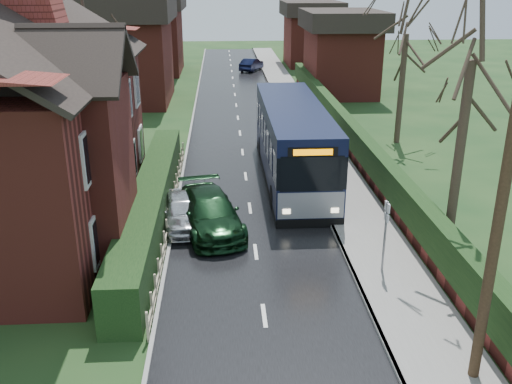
{
  "coord_description": "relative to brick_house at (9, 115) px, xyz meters",
  "views": [
    {
      "loc": [
        -1.07,
        -15.84,
        9.1
      ],
      "look_at": [
        0.08,
        3.21,
        1.8
      ],
      "focal_mm": 40.0,
      "sensor_mm": 36.0,
      "label": 1
    }
  ],
  "objects": [
    {
      "name": "kerb_right",
      "position": [
        11.78,
        5.22,
        -4.31
      ],
      "size": [
        0.12,
        100.0,
        0.14
      ],
      "primitive_type": "cube",
      "color": "gray",
      "rests_on": "ground"
    },
    {
      "name": "bus",
      "position": [
        10.93,
        4.85,
        -2.63
      ],
      "size": [
        2.68,
        11.63,
        3.53
      ],
      "rotation": [
        0.0,
        0.0,
        0.0
      ],
      "color": "black",
      "rests_on": "ground"
    },
    {
      "name": "car_silver",
      "position": [
        6.06,
        -0.35,
        -3.74
      ],
      "size": [
        2.0,
        3.89,
        1.26
      ],
      "primitive_type": "imported",
      "rotation": [
        0.0,
        0.0,
        0.14
      ],
      "color": "silver",
      "rests_on": "ground"
    },
    {
      "name": "right_wall_hedge",
      "position": [
        14.53,
        5.22,
        -3.36
      ],
      "size": [
        0.6,
        50.0,
        1.8
      ],
      "color": "maroon",
      "rests_on": "ground"
    },
    {
      "name": "car_distant",
      "position": [
        10.73,
        37.46,
        -3.76
      ],
      "size": [
        2.7,
        3.97,
        1.24
      ],
      "primitive_type": "imported",
      "rotation": [
        0.0,
        0.0,
        2.73
      ],
      "color": "black",
      "rests_on": "ground"
    },
    {
      "name": "front_hedge",
      "position": [
        4.83,
        0.22,
        -3.58
      ],
      "size": [
        1.2,
        16.0,
        1.6
      ],
      "primitive_type": "cube",
      "color": "black",
      "rests_on": "ground"
    },
    {
      "name": "tree_right_near",
      "position": [
        15.27,
        -3.49,
        2.75
      ],
      "size": [
        4.41,
        4.41,
        9.53
      ],
      "color": "#35291F",
      "rests_on": "ground"
    },
    {
      "name": "picket_fence",
      "position": [
        5.58,
        0.22,
        -3.93
      ],
      "size": [
        0.1,
        16.0,
        0.9
      ],
      "primitive_type": null,
      "color": "#9C846A",
      "rests_on": "ground"
    },
    {
      "name": "tree_right_far",
      "position": [
        17.73,
        10.72,
        2.13
      ],
      "size": [
        4.5,
        4.5,
        8.7
      ],
      "color": "#362920",
      "rests_on": "ground"
    },
    {
      "name": "brick_house",
      "position": [
        0.0,
        0.0,
        0.0
      ],
      "size": [
        9.3,
        14.6,
        10.3
      ],
      "color": "maroon",
      "rests_on": "ground"
    },
    {
      "name": "bus_stop_sign",
      "position": [
        12.73,
        -4.53,
        -2.71
      ],
      "size": [
        0.07,
        0.38,
        2.52
      ],
      "rotation": [
        0.0,
        0.0,
        0.05
      ],
      "color": "slate",
      "rests_on": "ground"
    },
    {
      "name": "road",
      "position": [
        8.73,
        5.22,
        -4.37
      ],
      "size": [
        6.0,
        100.0,
        0.02
      ],
      "primitive_type": "cube",
      "color": "black",
      "rests_on": "ground"
    },
    {
      "name": "tree_house_side",
      "position": [
        0.64,
        10.13,
        3.45
      ],
      "size": [
        4.61,
        4.61,
        10.48
      ],
      "color": "#33261E",
      "rests_on": "ground"
    },
    {
      "name": "pavement",
      "position": [
        12.98,
        5.22,
        -4.31
      ],
      "size": [
        2.5,
        100.0,
        0.14
      ],
      "primitive_type": "cube",
      "color": "slate",
      "rests_on": "ground"
    },
    {
      "name": "car_green",
      "position": [
        7.13,
        -0.78,
        -3.66
      ],
      "size": [
        2.98,
        5.21,
        1.42
      ],
      "primitive_type": "imported",
      "rotation": [
        0.0,
        0.0,
        0.21
      ],
      "color": "black",
      "rests_on": "ground"
    },
    {
      "name": "kerb_left",
      "position": [
        5.68,
        5.22,
        -4.33
      ],
      "size": [
        0.12,
        100.0,
        0.1
      ],
      "primitive_type": "cube",
      "color": "gray",
      "rests_on": "ground"
    },
    {
      "name": "telegraph_pole",
      "position": [
        13.53,
        -9.78,
        -0.66
      ],
      "size": [
        0.34,
        0.93,
        7.33
      ],
      "rotation": [
        0.0,
        0.0,
        -0.28
      ],
      "color": "#322316",
      "rests_on": "ground"
    },
    {
      "name": "ground",
      "position": [
        8.73,
        -4.78,
        -4.38
      ],
      "size": [
        140.0,
        140.0,
        0.0
      ],
      "primitive_type": "plane",
      "color": "#2F491F",
      "rests_on": "ground"
    }
  ]
}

